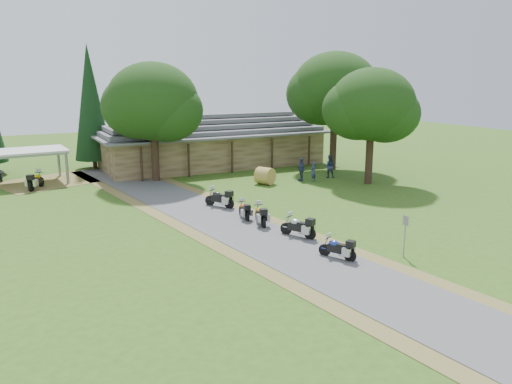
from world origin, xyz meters
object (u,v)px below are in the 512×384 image
motorcycle_row_c (260,214)px  hay_bale (265,176)px  carport (26,167)px  lodge (212,140)px  motorcycle_row_d (244,209)px  motorcycle_row_b (298,225)px  motorcycle_row_e (219,197)px  motorcycle_row_a (337,247)px  motorcycle_carport_a (36,180)px

motorcycle_row_c → hay_bale: (5.42, 9.52, 0.04)m
carport → motorcycle_row_c: bearing=-62.6°
lodge → motorcycle_row_c: (-5.11, -19.51, -1.82)m
lodge → motorcycle_row_d: 18.85m
carport → motorcycle_row_b: 24.52m
lodge → motorcycle_row_d: lodge is taller
motorcycle_row_b → motorcycle_row_c: motorcycle_row_b is taller
motorcycle_row_b → motorcycle_row_e: size_ratio=0.97×
carport → hay_bale: 18.89m
motorcycle_row_a → motorcycle_row_d: bearing=-20.6°
motorcycle_row_d → hay_bale: bearing=-26.1°
motorcycle_row_a → motorcycle_row_b: bearing=-28.1°
motorcycle_row_b → motorcycle_row_c: size_ratio=1.02×
lodge → motorcycle_row_e: 16.02m
motorcycle_row_a → motorcycle_carport_a: 25.11m
motorcycle_row_b → motorcycle_row_d: bearing=-14.9°
motorcycle_row_b → motorcycle_carport_a: (-11.37, 18.86, 0.07)m
motorcycle_row_a → hay_bale: size_ratio=1.25×
motorcycle_row_b → motorcycle_row_d: motorcycle_row_b is taller
motorcycle_row_b → motorcycle_row_d: size_ratio=1.13×
motorcycle_row_e → motorcycle_row_d: bearing=152.8°
lodge → motorcycle_row_e: lodge is taller
lodge → motorcycle_row_d: (-5.40, -17.96, -1.88)m
hay_bale → carport: bearing=151.7°
motorcycle_carport_a → motorcycle_row_b: bearing=-119.8°
motorcycle_row_a → motorcycle_row_b: size_ratio=0.89×
motorcycle_row_c → carport: bearing=45.1°
motorcycle_row_a → hay_bale: (4.84, 16.07, 0.10)m
motorcycle_row_a → motorcycle_row_c: bearing=-21.7°
motorcycle_row_c → motorcycle_row_e: 4.67m
lodge → carport: size_ratio=3.48×
motorcycle_row_b → motorcycle_row_a: bearing=151.7°
motorcycle_row_d → motorcycle_row_e: (-0.27, 3.08, 0.09)m
motorcycle_row_a → motorcycle_row_e: (-1.14, 11.18, 0.09)m
lodge → motorcycle_row_b: size_ratio=11.47×
lodge → carport: bearing=-176.4°
carport → motorcycle_row_c: (11.19, -18.48, -0.70)m
motorcycle_row_b → motorcycle_carport_a: size_ratio=0.90×
motorcycle_row_b → motorcycle_row_c: 3.04m
carport → motorcycle_row_e: carport is taller
lodge → motorcycle_row_a: 26.52m
motorcycle_row_c → motorcycle_carport_a: bearing=47.8°
carport → motorcycle_row_d: size_ratio=3.71×
lodge → motorcycle_row_a: size_ratio=12.83×
hay_bale → motorcycle_row_a: bearing=-106.8°
motorcycle_row_b → lodge: bearing=-38.1°
carport → motorcycle_row_b: carport is taller
motorcycle_row_d → motorcycle_carport_a: size_ratio=0.80×
motorcycle_row_c → motorcycle_row_e: size_ratio=0.95×
motorcycle_row_d → carport: bearing=42.3°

